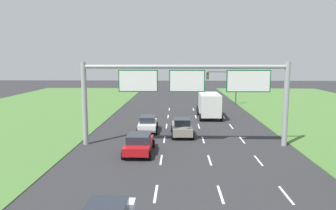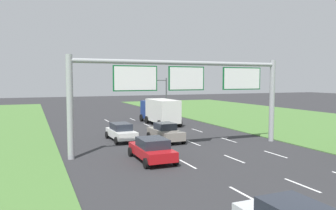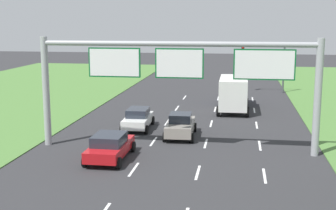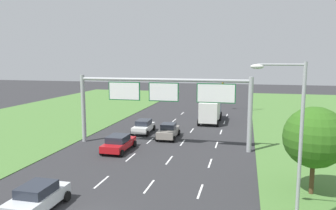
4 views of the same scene
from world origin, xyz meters
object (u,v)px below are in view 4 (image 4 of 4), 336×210
Objects in this scene: street_lamp at (293,132)px; roadside_tree_mid at (314,137)px; sign_gantry at (164,97)px; traffic_light_mast at (238,88)px; car_lead_silver at (144,126)px; car_near_red at (119,143)px; car_far_ahead at (168,131)px; car_mid_lane at (37,197)px; box_truck at (211,110)px.

street_lamp reaches higher than roadside_tree_mid.
sign_gantry is 3.08× the size of traffic_light_mast.
street_lamp reaches higher than sign_gantry.
roadside_tree_mid is at bearing -37.00° from sign_gantry.
car_lead_silver is at bearing -118.09° from traffic_light_mast.
car_far_ahead reaches higher than car_near_red.
street_lamp is (10.02, -14.00, 0.13)m from sign_gantry.
car_mid_lane is at bearing -101.91° from car_far_ahead.
car_mid_lane is 0.71× the size of roadside_tree_mid.
box_truck is 14.53m from sign_gantry.
car_mid_lane is at bearing -175.38° from street_lamp.
car_mid_lane reaches higher than car_lead_silver.
roadside_tree_mid is at bearing -22.00° from car_near_red.
car_far_ahead is at bearing -108.83° from box_truck.
car_lead_silver is 7.73m from sign_gantry.
sign_gantry is (0.39, -3.42, 4.16)m from car_far_ahead.
sign_gantry is 25.44m from traffic_light_mast.
car_mid_lane is 0.94× the size of car_far_ahead.
street_lamp is (10.41, -17.42, 4.28)m from car_far_ahead.
street_lamp is 5.50m from roadside_tree_mid.
roadside_tree_mid is at bearing -44.13° from car_lead_silver.
car_near_red is at bearing -121.55° from car_far_ahead.
car_mid_lane reaches higher than car_near_red.
car_mid_lane is at bearing -104.33° from traffic_light_mast.
street_lamp is (13.83, -19.28, 4.29)m from car_lead_silver.
car_mid_lane is 18.81m from car_far_ahead.
car_mid_lane is at bearing -103.37° from box_truck.
car_near_red is 7.83m from car_lead_silver.
car_mid_lane is 29.69m from box_truck.
sign_gantry is 17.21m from street_lamp.
sign_gantry is at bearing -56.12° from car_lead_silver.
car_mid_lane is (0.16, -20.38, 0.02)m from car_lead_silver.
car_near_red is 0.81× the size of traffic_light_mast.
street_lamp is (13.67, 1.10, 4.27)m from car_mid_lane.
car_far_ahead is (3.26, 18.52, -0.01)m from car_mid_lane.
traffic_light_mast is at bearing 75.38° from car_mid_lane.
car_far_ahead is 0.56× the size of box_truck.
sign_gantry is at bearing 34.34° from car_near_red.
box_truck is at bearing 111.24° from roadside_tree_mid.
box_truck reaches higher than car_near_red.
car_far_ahead is 10.99m from box_truck.
roadside_tree_mid is (8.88, -22.83, 2.10)m from box_truck.
car_lead_silver reaches higher than car_near_red.
sign_gantry reaches higher than car_near_red.
traffic_light_mast is at bearing 69.62° from car_near_red.
street_lamp is at bearing -54.40° from sign_gantry.
roadside_tree_mid reaches higher than car_lead_silver.
roadside_tree_mid is at bearing -47.11° from car_far_ahead.
box_truck is (6.89, 16.35, 0.87)m from car_near_red.
car_lead_silver is at bearing 149.63° from car_far_ahead.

